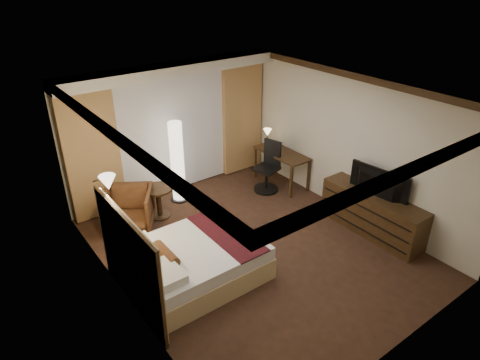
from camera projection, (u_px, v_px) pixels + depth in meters
floor at (254, 248)px, 7.37m from camera, size 4.50×5.50×0.01m
ceiling at (257, 95)px, 6.13m from camera, size 4.50×5.50×0.01m
back_wall at (171, 129)px, 8.71m from camera, size 4.50×0.02×2.70m
left_wall at (120, 225)px, 5.56m from camera, size 0.02×5.50×2.70m
right_wall at (350, 145)px, 7.95m from camera, size 0.02×5.50×2.70m
crown_molding at (257, 99)px, 6.16m from camera, size 4.50×5.50×0.12m
soffit at (173, 69)px, 7.95m from camera, size 4.50×0.50×0.20m
curtain_sheer at (173, 135)px, 8.70m from camera, size 2.48×0.04×2.45m
curtain_left_drape at (92, 156)px, 7.75m from camera, size 1.00×0.14×2.45m
curtain_right_drape at (242, 119)px, 9.56m from camera, size 1.00×0.14×2.45m
wall_sconce at (108, 183)px, 6.04m from camera, size 0.24×0.24×0.24m
bed at (195, 262)px, 6.57m from camera, size 1.98×1.54×0.58m
headboard at (130, 262)px, 5.83m from camera, size 0.12×1.84×1.50m
armchair at (129, 208)px, 7.72m from camera, size 1.12×1.10×0.85m
side_table at (159, 202)px, 8.15m from camera, size 0.56×0.56×0.61m
floor_lamp at (177, 162)px, 8.47m from camera, size 0.36×0.36×1.70m
desk at (281, 168)px, 9.31m from camera, size 0.55×1.29×0.75m
desk_lamp at (267, 138)px, 9.41m from camera, size 0.18×0.18×0.34m
office_chair at (267, 167)px, 8.95m from camera, size 0.65×0.65×1.10m
dresser at (372, 214)px, 7.64m from camera, size 0.50×1.96×0.76m
television at (377, 179)px, 7.30m from camera, size 0.77×1.18×0.15m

